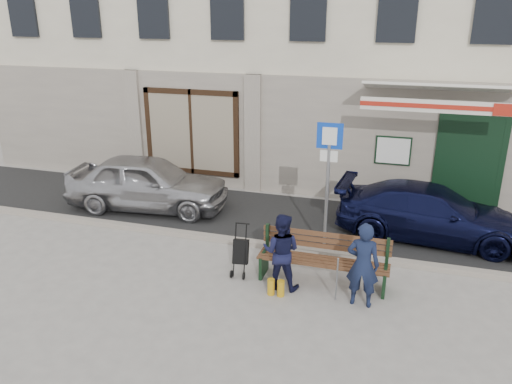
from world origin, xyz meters
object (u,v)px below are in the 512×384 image
at_px(man, 363,265).
at_px(woman, 281,251).
at_px(stroller, 241,253).
at_px(car_navy, 431,213).
at_px(parking_sign, 328,168).
at_px(car_silver, 148,182).
at_px(bench, 320,260).

distance_m(man, woman, 1.46).
relative_size(woman, stroller, 1.42).
bearing_deg(woman, car_navy, -131.00).
xyz_separation_m(parking_sign, man, (0.92, -1.80, -1.09)).
xyz_separation_m(car_navy, man, (-1.18, -3.17, 0.17)).
bearing_deg(car_navy, stroller, 132.65).
relative_size(car_navy, parking_sign, 1.49).
distance_m(car_silver, woman, 5.03).
xyz_separation_m(bench, woman, (-0.65, -0.36, 0.26)).
distance_m(car_navy, man, 3.39).
bearing_deg(car_silver, stroller, -133.49).
bearing_deg(bench, man, -33.47).
height_order(bench, woman, woman).
distance_m(bench, stroller, 1.51).
xyz_separation_m(parking_sign, bench, (0.13, -1.28, -1.39)).
xyz_separation_m(woman, stroller, (-0.85, 0.24, -0.27)).
relative_size(bench, man, 1.58).
bearing_deg(woman, man, 173.69).
relative_size(car_silver, parking_sign, 1.48).
height_order(car_silver, parking_sign, parking_sign).
bearing_deg(woman, stroller, -15.45).
bearing_deg(parking_sign, woman, -108.51).
bearing_deg(car_navy, man, 163.76).
relative_size(bench, stroller, 2.39).
height_order(car_silver, woman, woman).
xyz_separation_m(car_silver, man, (5.63, -2.96, 0.07)).
bearing_deg(car_silver, man, -123.72).
distance_m(car_silver, stroller, 4.20).
xyz_separation_m(car_silver, car_navy, (6.81, 0.20, -0.10)).
relative_size(car_silver, woman, 2.83).
height_order(car_navy, woman, woman).
bearing_deg(man, bench, -31.90).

